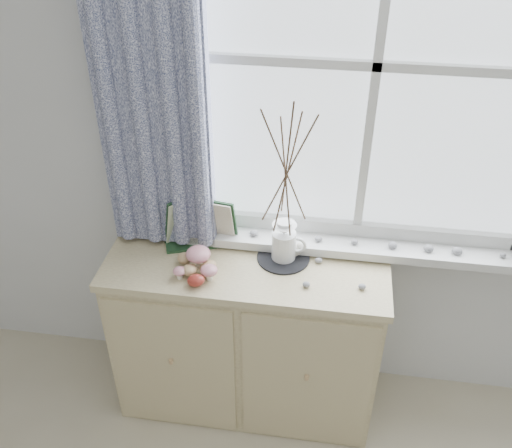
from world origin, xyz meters
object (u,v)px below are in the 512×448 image
Objects in this scene: toadstool_cluster at (199,260)px; twig_pitcher at (287,168)px; sideboard at (247,337)px; botanical_book at (197,225)px.

twig_pitcher is (0.33, 0.13, 0.39)m from toadstool_cluster.
sideboard is 6.58× the size of toadstool_cluster.
botanical_book is 1.92× the size of toadstool_cluster.
toadstool_cluster is at bearing -161.47° from sideboard.
toadstool_cluster reaches higher than sideboard.
botanical_book is (-0.22, 0.09, 0.55)m from sideboard.
twig_pitcher is (0.37, -0.02, 0.32)m from botanical_book.
botanical_book is 0.49m from twig_pitcher.
botanical_book is 0.45× the size of twig_pitcher.
twig_pitcher is at bearing 25.57° from sideboard.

